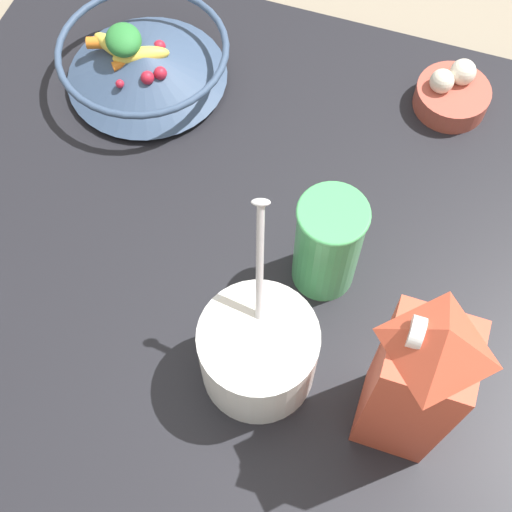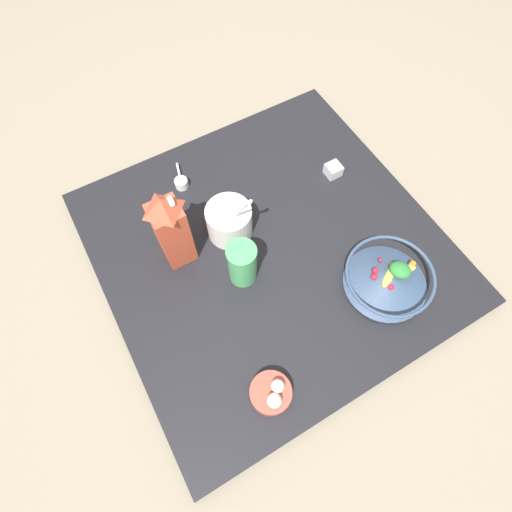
# 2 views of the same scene
# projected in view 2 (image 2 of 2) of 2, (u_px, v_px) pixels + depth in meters

# --- Properties ---
(ground_plane) EXTENTS (6.00, 6.00, 0.00)m
(ground_plane) POSITION_uv_depth(u_px,v_px,m) (269.00, 250.00, 1.22)
(ground_plane) COLOR gray
(countertop) EXTENTS (0.97, 0.97, 0.03)m
(countertop) POSITION_uv_depth(u_px,v_px,m) (269.00, 247.00, 1.21)
(countertop) COLOR black
(countertop) RESTS_ON ground_plane
(fruit_bowl) EXTENTS (0.25, 0.25, 0.09)m
(fruit_bowl) POSITION_uv_depth(u_px,v_px,m) (388.00, 278.00, 1.10)
(fruit_bowl) COLOR #384C6B
(fruit_bowl) RESTS_ON countertop
(milk_carton) EXTENTS (0.08, 0.08, 0.28)m
(milk_carton) POSITION_uv_depth(u_px,v_px,m) (171.00, 230.00, 1.05)
(milk_carton) COLOR #CC4C33
(milk_carton) RESTS_ON countertop
(yogurt_tub) EXTENTS (0.16, 0.13, 0.25)m
(yogurt_tub) POSITION_uv_depth(u_px,v_px,m) (229.00, 220.00, 1.16)
(yogurt_tub) COLOR white
(yogurt_tub) RESTS_ON countertop
(drinking_cup) EXTENTS (0.08, 0.08, 0.15)m
(drinking_cup) POSITION_uv_depth(u_px,v_px,m) (242.00, 263.00, 1.08)
(drinking_cup) COLOR #4CB266
(drinking_cup) RESTS_ON countertop
(spice_jar) EXTENTS (0.05, 0.05, 0.04)m
(spice_jar) POSITION_uv_depth(u_px,v_px,m) (333.00, 170.00, 1.29)
(spice_jar) COLOR silver
(spice_jar) RESTS_ON countertop
(measuring_scoop) EXTENTS (0.10, 0.05, 0.03)m
(measuring_scoop) POSITION_uv_depth(u_px,v_px,m) (181.00, 182.00, 1.27)
(measuring_scoop) COLOR white
(measuring_scoop) RESTS_ON countertop
(garlic_bowl) EXTENTS (0.11, 0.11, 0.07)m
(garlic_bowl) POSITION_uv_depth(u_px,v_px,m) (272.00, 393.00, 0.98)
(garlic_bowl) COLOR #B24C3D
(garlic_bowl) RESTS_ON countertop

